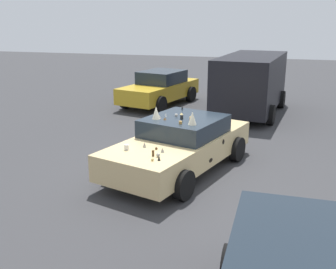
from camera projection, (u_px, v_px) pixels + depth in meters
ground_plane at (179, 170)px, 9.95m from camera, size 60.00×60.00×0.00m
art_car_decorated at (181, 144)px, 9.79m from camera, size 4.82×3.00×1.62m
parked_van_far_left at (251, 81)px, 15.53m from camera, size 5.24×2.69×2.28m
parked_sedan_row_back_center at (160, 88)px, 17.29m from camera, size 4.56×2.70×1.45m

